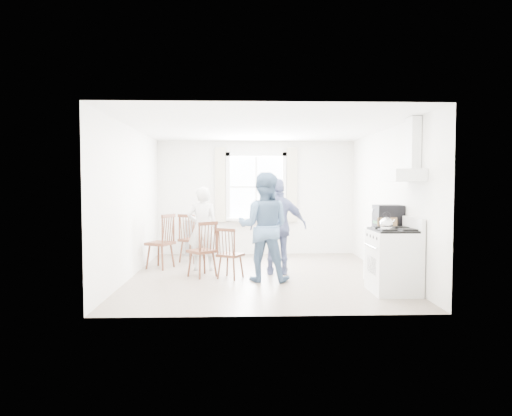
{
  "coord_description": "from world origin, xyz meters",
  "views": [
    {
      "loc": [
        -0.36,
        -7.98,
        1.61
      ],
      "look_at": [
        -0.08,
        0.2,
        1.18
      ],
      "focal_mm": 32.0,
      "sensor_mm": 36.0,
      "label": 1
    }
  ],
  "objects_px": {
    "windsor_chair_b": "(228,248)",
    "person_mid": "(264,227)",
    "windsor_chair_a": "(206,243)",
    "person_right": "(278,227)",
    "low_cabinet": "(383,255)",
    "stereo_stack": "(388,217)",
    "windsor_chair_c": "(165,235)",
    "person_left": "(203,229)",
    "gas_stove": "(394,260)"
  },
  "relations": [
    {
      "from": "windsor_chair_b",
      "to": "person_mid",
      "type": "relative_size",
      "value": 0.49
    },
    {
      "from": "windsor_chair_a",
      "to": "person_right",
      "type": "bearing_deg",
      "value": 11.0
    },
    {
      "from": "low_cabinet",
      "to": "stereo_stack",
      "type": "xyz_separation_m",
      "value": [
        0.04,
        -0.07,
        0.64
      ]
    },
    {
      "from": "low_cabinet",
      "to": "windsor_chair_c",
      "type": "bearing_deg",
      "value": 160.27
    },
    {
      "from": "stereo_stack",
      "to": "person_left",
      "type": "bearing_deg",
      "value": 158.01
    },
    {
      "from": "low_cabinet",
      "to": "windsor_chair_b",
      "type": "bearing_deg",
      "value": 172.63
    },
    {
      "from": "windsor_chair_c",
      "to": "windsor_chair_b",
      "type": "bearing_deg",
      "value": -40.03
    },
    {
      "from": "windsor_chair_b",
      "to": "person_right",
      "type": "bearing_deg",
      "value": 24.99
    },
    {
      "from": "windsor_chair_b",
      "to": "person_right",
      "type": "xyz_separation_m",
      "value": [
        0.89,
        0.42,
        0.32
      ]
    },
    {
      "from": "stereo_stack",
      "to": "person_mid",
      "type": "bearing_deg",
      "value": 172.25
    },
    {
      "from": "windsor_chair_a",
      "to": "person_mid",
      "type": "relative_size",
      "value": 0.54
    },
    {
      "from": "gas_stove",
      "to": "windsor_chair_b",
      "type": "relative_size",
      "value": 1.27
    },
    {
      "from": "stereo_stack",
      "to": "person_mid",
      "type": "relative_size",
      "value": 0.23
    },
    {
      "from": "low_cabinet",
      "to": "person_left",
      "type": "xyz_separation_m",
      "value": [
        -3.05,
        1.18,
        0.33
      ]
    },
    {
      "from": "person_mid",
      "to": "person_right",
      "type": "height_order",
      "value": "person_mid"
    },
    {
      "from": "windsor_chair_a",
      "to": "windsor_chair_c",
      "type": "height_order",
      "value": "windsor_chair_c"
    },
    {
      "from": "windsor_chair_c",
      "to": "person_mid",
      "type": "bearing_deg",
      "value": -32.37
    },
    {
      "from": "windsor_chair_c",
      "to": "person_right",
      "type": "relative_size",
      "value": 0.62
    },
    {
      "from": "low_cabinet",
      "to": "person_mid",
      "type": "xyz_separation_m",
      "value": [
        -1.95,
        0.2,
        0.45
      ]
    },
    {
      "from": "low_cabinet",
      "to": "windsor_chair_a",
      "type": "height_order",
      "value": "windsor_chair_a"
    },
    {
      "from": "stereo_stack",
      "to": "person_left",
      "type": "distance_m",
      "value": 3.35
    },
    {
      "from": "stereo_stack",
      "to": "windsor_chair_c",
      "type": "bearing_deg",
      "value": 159.5
    },
    {
      "from": "windsor_chair_c",
      "to": "windsor_chair_a",
      "type": "bearing_deg",
      "value": -45.66
    },
    {
      "from": "person_mid",
      "to": "person_right",
      "type": "distance_m",
      "value": 0.62
    },
    {
      "from": "low_cabinet",
      "to": "person_right",
      "type": "distance_m",
      "value": 1.87
    },
    {
      "from": "stereo_stack",
      "to": "person_left",
      "type": "relative_size",
      "value": 0.27
    },
    {
      "from": "low_cabinet",
      "to": "windsor_chair_b",
      "type": "relative_size",
      "value": 1.02
    },
    {
      "from": "gas_stove",
      "to": "windsor_chair_b",
      "type": "height_order",
      "value": "gas_stove"
    },
    {
      "from": "person_mid",
      "to": "person_right",
      "type": "relative_size",
      "value": 1.05
    },
    {
      "from": "windsor_chair_c",
      "to": "person_left",
      "type": "relative_size",
      "value": 0.67
    },
    {
      "from": "windsor_chair_a",
      "to": "person_left",
      "type": "bearing_deg",
      "value": 99.19
    },
    {
      "from": "gas_stove",
      "to": "windsor_chair_a",
      "type": "height_order",
      "value": "gas_stove"
    },
    {
      "from": "windsor_chair_a",
      "to": "windsor_chair_c",
      "type": "xyz_separation_m",
      "value": [
        -0.84,
        0.85,
        0.05
      ]
    },
    {
      "from": "gas_stove",
      "to": "low_cabinet",
      "type": "xyz_separation_m",
      "value": [
        0.07,
        0.7,
        -0.03
      ]
    },
    {
      "from": "stereo_stack",
      "to": "windsor_chair_c",
      "type": "height_order",
      "value": "stereo_stack"
    },
    {
      "from": "person_left",
      "to": "person_mid",
      "type": "height_order",
      "value": "person_mid"
    },
    {
      "from": "stereo_stack",
      "to": "person_mid",
      "type": "height_order",
      "value": "person_mid"
    },
    {
      "from": "gas_stove",
      "to": "person_right",
      "type": "distance_m",
      "value": 2.19
    },
    {
      "from": "low_cabinet",
      "to": "gas_stove",
      "type": "bearing_deg",
      "value": -95.68
    },
    {
      "from": "low_cabinet",
      "to": "windsor_chair_a",
      "type": "bearing_deg",
      "value": 170.36
    },
    {
      "from": "windsor_chair_b",
      "to": "person_left",
      "type": "relative_size",
      "value": 0.56
    },
    {
      "from": "windsor_chair_a",
      "to": "windsor_chair_b",
      "type": "xyz_separation_m",
      "value": [
        0.38,
        -0.17,
        -0.06
      ]
    },
    {
      "from": "low_cabinet",
      "to": "person_left",
      "type": "bearing_deg",
      "value": 158.92
    },
    {
      "from": "windsor_chair_a",
      "to": "person_left",
      "type": "height_order",
      "value": "person_left"
    },
    {
      "from": "gas_stove",
      "to": "windsor_chair_a",
      "type": "bearing_deg",
      "value": 157.33
    },
    {
      "from": "stereo_stack",
      "to": "windsor_chair_a",
      "type": "relative_size",
      "value": 0.43
    },
    {
      "from": "windsor_chair_b",
      "to": "person_mid",
      "type": "xyz_separation_m",
      "value": [
        0.61,
        -0.13,
        0.36
      ]
    },
    {
      "from": "person_left",
      "to": "person_right",
      "type": "relative_size",
      "value": 0.91
    },
    {
      "from": "windsor_chair_a",
      "to": "person_right",
      "type": "relative_size",
      "value": 0.57
    },
    {
      "from": "gas_stove",
      "to": "windsor_chair_a",
      "type": "xyz_separation_m",
      "value": [
        -2.87,
        1.2,
        0.11
      ]
    }
  ]
}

